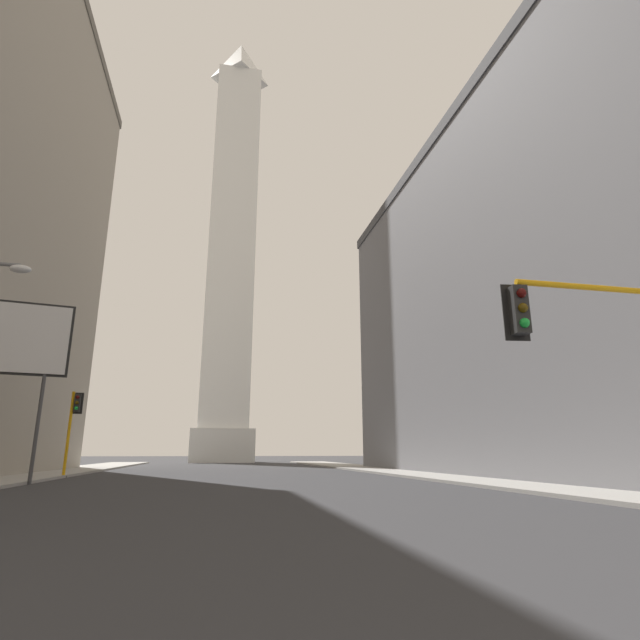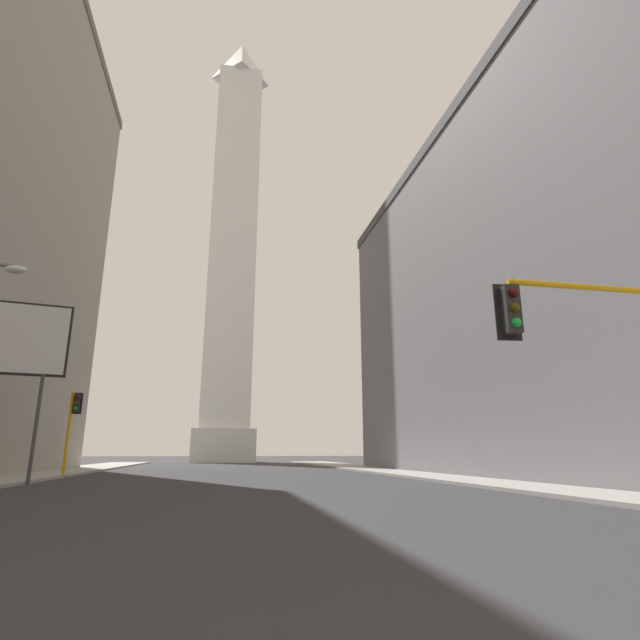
{
  "view_description": "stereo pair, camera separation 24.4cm",
  "coord_description": "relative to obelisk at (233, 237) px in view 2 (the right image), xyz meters",
  "views": [
    {
      "loc": [
        -1.45,
        -0.23,
        1.5
      ],
      "look_at": [
        8.26,
        45.98,
        14.02
      ],
      "focal_mm": 28.0,
      "sensor_mm": 36.0,
      "label": 1
    },
    {
      "loc": [
        -1.21,
        -0.28,
        1.5
      ],
      "look_at": [
        8.26,
        45.98,
        14.02
      ],
      "focal_mm": 28.0,
      "sensor_mm": 36.0,
      "label": 2
    }
  ],
  "objects": [
    {
      "name": "traffic_light_near_right",
      "position": [
        8.24,
        -69.65,
        -32.71
      ],
      "size": [
        5.43,
        0.53,
        5.33
      ],
      "color": "orange",
      "rests_on": "ground_plane"
    },
    {
      "name": "sidewalk_right",
      "position": [
        12.46,
        -50.54,
        -36.71
      ],
      "size": [
        5.0,
        94.77,
        0.15
      ],
      "primitive_type": "cube",
      "color": "gray",
      "rests_on": "ground_plane"
    },
    {
      "name": "billboard_sign",
      "position": [
        -11.96,
        -52.32,
        -29.92
      ],
      "size": [
        6.16,
        1.32,
        8.93
      ],
      "color": "#3F3F42",
      "rests_on": "ground_plane"
    },
    {
      "name": "obelisk",
      "position": [
        0.0,
        0.0,
        0.0
      ],
      "size": [
        9.32,
        9.32,
        76.03
      ],
      "color": "silver",
      "rests_on": "ground_plane"
    },
    {
      "name": "traffic_light_mid_left",
      "position": [
        -9.99,
        -45.29,
        -33.37
      ],
      "size": [
        0.77,
        0.51,
        5.17
      ],
      "color": "orange",
      "rests_on": "ground_plane"
    },
    {
      "name": "building_right",
      "position": [
        24.79,
        -52.0,
        -24.6
      ],
      "size": [
        23.05,
        45.21,
        24.35
      ],
      "color": "slate",
      "rests_on": "ground_plane"
    }
  ]
}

